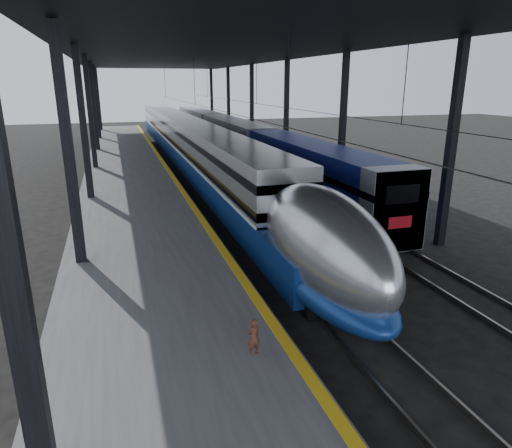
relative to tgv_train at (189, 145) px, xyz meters
name	(u,v)px	position (x,y,z in m)	size (l,w,h in m)	color
ground	(281,329)	(-2.00, -28.98, -1.88)	(160.00, 160.00, 0.00)	black
platform	(130,185)	(-5.50, -8.98, -1.38)	(6.00, 80.00, 1.00)	#4C4C4F
yellow_strip	(172,175)	(-2.70, -8.98, -0.88)	(0.30, 80.00, 0.01)	gold
rails	(244,184)	(2.50, -8.98, -1.80)	(6.52, 80.00, 0.16)	slate
canopy	(205,51)	(-0.10, -8.98, 7.23)	(18.00, 75.00, 9.47)	black
tgv_train	(189,145)	(0.00, 0.00, 0.00)	(2.81, 65.20, 4.02)	#B9BBC0
second_train	(236,139)	(5.00, 2.77, -0.02)	(2.67, 56.05, 3.68)	navy
child	(253,337)	(-3.61, -31.46, -0.42)	(0.34, 0.22, 0.92)	#502A1A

